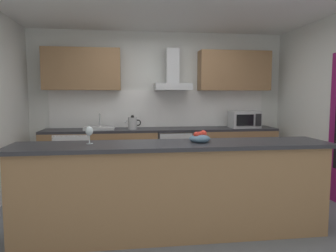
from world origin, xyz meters
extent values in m
cube|color=slate|center=(0.00, 0.00, -0.01)|extent=(5.55, 4.79, 0.02)
cube|color=silver|center=(0.00, 1.95, 1.30)|extent=(5.55, 0.12, 2.60)
cube|color=white|center=(0.00, 1.88, 1.23)|extent=(3.87, 0.02, 0.66)
cube|color=olive|center=(0.00, 1.57, 0.43)|extent=(4.00, 0.60, 0.86)
cube|color=#28282D|center=(0.00, 1.57, 0.88)|extent=(4.00, 0.60, 0.04)
cube|color=olive|center=(-0.13, -0.65, 0.47)|extent=(3.19, 0.52, 0.94)
cube|color=#28282D|center=(-0.13, -0.65, 0.96)|extent=(3.29, 0.64, 0.04)
cube|color=olive|center=(-1.33, 1.72, 1.91)|extent=(1.28, 0.32, 0.70)
cube|color=olive|center=(1.33, 1.72, 1.91)|extent=(1.28, 0.32, 0.70)
cube|color=slate|center=(0.20, 1.55, 0.46)|extent=(0.60, 0.56, 0.80)
cube|color=black|center=(0.20, 1.26, 0.40)|extent=(0.50, 0.02, 0.48)
cube|color=#B7BABC|center=(0.20, 1.26, 0.80)|extent=(0.54, 0.02, 0.09)
cylinder|color=#B7BABC|center=(0.20, 1.23, 0.64)|extent=(0.49, 0.02, 0.02)
cube|color=white|center=(-1.48, 1.55, 0.42)|extent=(0.58, 0.56, 0.85)
cube|color=silver|center=(-1.48, 1.26, 0.43)|extent=(0.55, 0.02, 0.80)
cylinder|color=#B7BABC|center=(-1.26, 1.24, 0.47)|extent=(0.02, 0.02, 0.38)
cube|color=#B7BABC|center=(1.47, 1.52, 1.05)|extent=(0.50, 0.36, 0.30)
cube|color=black|center=(1.41, 1.33, 1.05)|extent=(0.30, 0.02, 0.19)
cube|color=black|center=(1.65, 1.33, 1.05)|extent=(0.10, 0.01, 0.21)
cube|color=silver|center=(-1.05, 1.55, 0.92)|extent=(0.50, 0.40, 0.04)
cylinder|color=#B7BABC|center=(-1.05, 1.68, 1.03)|extent=(0.03, 0.03, 0.26)
cylinder|color=#B7BABC|center=(-1.05, 1.60, 1.15)|extent=(0.03, 0.16, 0.03)
cylinder|color=#B7BABC|center=(-0.50, 1.51, 1.00)|extent=(0.15, 0.15, 0.20)
sphere|color=black|center=(-0.50, 1.51, 1.11)|extent=(0.06, 0.06, 0.06)
cone|color=#B7BABC|center=(-0.60, 1.51, 1.04)|extent=(0.09, 0.04, 0.07)
torus|color=black|center=(-0.41, 1.51, 1.01)|extent=(0.11, 0.02, 0.11)
cube|color=#B7BABC|center=(0.20, 1.65, 1.62)|extent=(0.62, 0.45, 0.12)
cube|color=#B7BABC|center=(0.20, 1.70, 1.98)|extent=(0.22, 0.22, 0.60)
cylinder|color=silver|center=(-0.98, -0.58, 0.98)|extent=(0.07, 0.07, 0.01)
cylinder|color=silver|center=(-0.98, -0.58, 1.03)|extent=(0.01, 0.01, 0.09)
ellipsoid|color=silver|center=(-0.98, -0.58, 1.11)|extent=(0.08, 0.08, 0.10)
ellipsoid|color=slate|center=(0.15, -0.61, 1.02)|extent=(0.22, 0.22, 0.09)
sphere|color=red|center=(0.11, -0.63, 1.06)|extent=(0.06, 0.06, 0.06)
sphere|color=red|center=(0.20, -0.58, 1.06)|extent=(0.07, 0.07, 0.07)
sphere|color=red|center=(0.15, -0.61, 1.06)|extent=(0.06, 0.06, 0.06)
camera|label=1|loc=(-0.62, -3.83, 1.47)|focal=33.86mm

